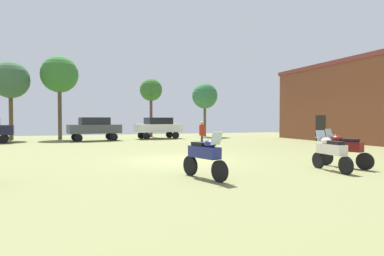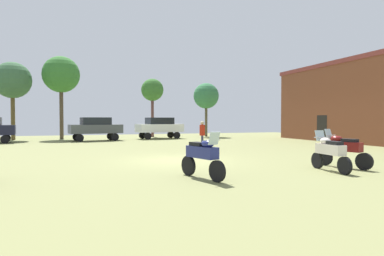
{
  "view_description": "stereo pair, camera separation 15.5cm",
  "coord_description": "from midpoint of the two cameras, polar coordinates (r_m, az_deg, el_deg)",
  "views": [
    {
      "loc": [
        -4.33,
        -14.22,
        1.87
      ],
      "look_at": [
        1.7,
        2.93,
        1.38
      ],
      "focal_mm": 30.91,
      "sensor_mm": 36.0,
      "label": 1
    },
    {
      "loc": [
        -4.18,
        -14.27,
        1.87
      ],
      "look_at": [
        1.7,
        2.93,
        1.38
      ],
      "focal_mm": 30.91,
      "sensor_mm": 36.0,
      "label": 2
    }
  ],
  "objects": [
    {
      "name": "tree_5",
      "position": [
        33.71,
        -22.03,
        8.49
      ],
      "size": [
        3.4,
        3.4,
        7.75
      ],
      "color": "#4C3D2C",
      "rests_on": "ground"
    },
    {
      "name": "motorcycle_2",
      "position": [
        12.75,
        22.51,
        -3.75
      ],
      "size": [
        0.62,
        2.06,
        1.44
      ],
      "rotation": [
        0.0,
        0.0,
        -0.07
      ],
      "color": "black",
      "rests_on": "ground"
    },
    {
      "name": "car_2",
      "position": [
        31.37,
        -5.96,
        0.28
      ],
      "size": [
        4.54,
        2.47,
        2.0
      ],
      "rotation": [
        0.0,
        0.0,
        1.73
      ],
      "color": "black",
      "rests_on": "ground"
    },
    {
      "name": "motorcycle_7",
      "position": [
        13.91,
        24.4,
        -3.26
      ],
      "size": [
        0.82,
        2.15,
        1.47
      ],
      "rotation": [
        0.0,
        0.0,
        0.29
      ],
      "color": "black",
      "rests_on": "ground"
    },
    {
      "name": "tree_1",
      "position": [
        33.64,
        -28.95,
        7.19
      ],
      "size": [
        3.22,
        3.22,
        6.93
      ],
      "color": "brown",
      "rests_on": "ground"
    },
    {
      "name": "tree_4",
      "position": [
        35.26,
        2.1,
        5.51
      ],
      "size": [
        2.7,
        2.7,
        5.68
      ],
      "color": "#4E4732",
      "rests_on": "ground"
    },
    {
      "name": "tree_3",
      "position": [
        34.89,
        -7.22,
        6.43
      ],
      "size": [
        2.32,
        2.32,
        6.07
      ],
      "color": "brown",
      "rests_on": "ground"
    },
    {
      "name": "ground_plane",
      "position": [
        14.98,
        -2.73,
        -5.6
      ],
      "size": [
        44.0,
        52.0,
        0.02
      ],
      "color": "olive"
    },
    {
      "name": "person_1",
      "position": [
        20.49,
        1.51,
        -0.81
      ],
      "size": [
        0.44,
        0.44,
        1.73
      ],
      "rotation": [
        0.0,
        0.0,
        1.18
      ],
      "color": "#2E3049",
      "rests_on": "ground"
    },
    {
      "name": "motorcycle_4",
      "position": [
        10.29,
        1.77,
        -4.76
      ],
      "size": [
        0.82,
        2.04,
        1.48
      ],
      "rotation": [
        0.0,
        0.0,
        3.44
      ],
      "color": "black",
      "rests_on": "ground"
    },
    {
      "name": "car_1",
      "position": [
        29.43,
        -16.62,
        0.15
      ],
      "size": [
        4.55,
        2.52,
        2.0
      ],
      "rotation": [
        0.0,
        0.0,
        1.75
      ],
      "color": "black",
      "rests_on": "ground"
    }
  ]
}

